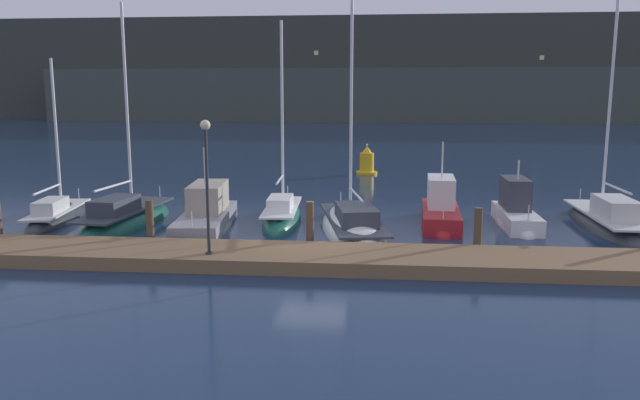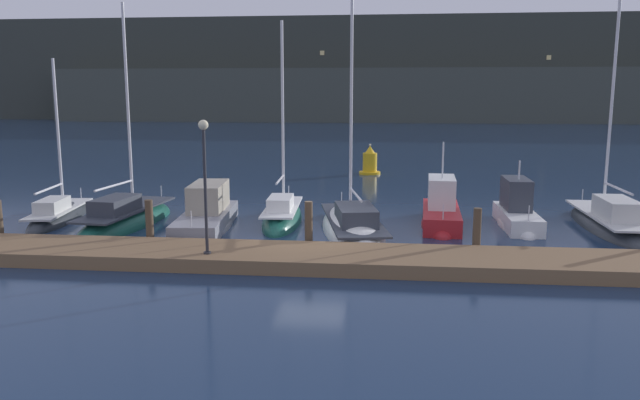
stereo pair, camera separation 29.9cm
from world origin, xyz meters
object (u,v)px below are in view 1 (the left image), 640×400
at_px(motorboat_berth_3, 206,221).
at_px(sailboat_berth_2, 126,223).
at_px(dock_lamppost, 206,166).
at_px(motorboat_berth_7, 516,218).
at_px(motorboat_berth_6, 440,217).
at_px(sailboat_berth_5, 353,229).
at_px(channel_buoy, 367,163).
at_px(sailboat_berth_1, 58,218).
at_px(sailboat_berth_8, 607,223).
at_px(sailboat_berth_4, 282,220).

bearing_deg(motorboat_berth_3, sailboat_berth_2, -179.29).
relative_size(sailboat_berth_2, dock_lamppost, 2.33).
xyz_separation_m(motorboat_berth_3, motorboat_berth_7, (12.87, 1.63, 0.01)).
bearing_deg(dock_lamppost, motorboat_berth_7, 33.69).
bearing_deg(motorboat_berth_6, sailboat_berth_5, -154.19).
height_order(channel_buoy, dock_lamppost, dock_lamppost).
bearing_deg(motorboat_berth_6, sailboat_berth_2, -173.16).
bearing_deg(dock_lamppost, sailboat_berth_1, 142.70).
bearing_deg(channel_buoy, sailboat_berth_1, -127.63).
relative_size(motorboat_berth_3, sailboat_berth_8, 0.59).
xyz_separation_m(sailboat_berth_5, sailboat_berth_8, (10.48, 1.84, 0.07)).
bearing_deg(sailboat_berth_5, motorboat_berth_6, 25.81).
height_order(sailboat_berth_5, sailboat_berth_8, sailboat_berth_8).
bearing_deg(channel_buoy, sailboat_berth_4, -101.44).
bearing_deg(sailboat_berth_8, sailboat_berth_4, -178.96).
bearing_deg(sailboat_berth_4, sailboat_berth_5, -26.97).
xyz_separation_m(sailboat_berth_4, motorboat_berth_6, (6.77, 0.18, 0.21)).
bearing_deg(sailboat_berth_8, sailboat_berth_5, -170.06).
bearing_deg(motorboat_berth_3, sailboat_berth_1, 173.95).
height_order(sailboat_berth_2, sailboat_berth_4, sailboat_berth_2).
xyz_separation_m(motorboat_berth_7, dock_lamppost, (-11.15, -7.43, 2.98)).
xyz_separation_m(motorboat_berth_7, channel_buoy, (-6.59, 16.11, 0.47)).
bearing_deg(channel_buoy, motorboat_berth_7, -67.73).
height_order(motorboat_berth_6, sailboat_berth_8, sailboat_berth_8).
xyz_separation_m(sailboat_berth_5, motorboat_berth_7, (6.79, 1.86, 0.21)).
xyz_separation_m(sailboat_berth_1, sailboat_berth_2, (3.39, -0.77, 0.01)).
height_order(motorboat_berth_7, sailboat_berth_8, sailboat_berth_8).
relative_size(sailboat_berth_4, motorboat_berth_6, 1.68).
xyz_separation_m(sailboat_berth_2, motorboat_berth_3, (3.46, 0.04, 0.18)).
distance_m(channel_buoy, dock_lamppost, 24.10).
distance_m(sailboat_berth_1, dock_lamppost, 11.23).
distance_m(sailboat_berth_5, channel_buoy, 17.98).
distance_m(motorboat_berth_6, channel_buoy, 16.57).
height_order(motorboat_berth_3, sailboat_berth_5, sailboat_berth_5).
xyz_separation_m(sailboat_berth_8, channel_buoy, (-10.28, 16.13, 0.61)).
xyz_separation_m(motorboat_berth_6, dock_lamppost, (-8.01, -7.34, 2.97)).
height_order(motorboat_berth_3, motorboat_berth_6, motorboat_berth_6).
relative_size(sailboat_berth_2, sailboat_berth_8, 0.88).
distance_m(motorboat_berth_3, sailboat_berth_8, 16.63).
bearing_deg(sailboat_berth_4, motorboat_berth_3, -155.28).
distance_m(sailboat_berth_2, motorboat_berth_3, 3.46).
xyz_separation_m(sailboat_berth_2, sailboat_berth_5, (9.54, -0.18, -0.02)).
relative_size(sailboat_berth_2, sailboat_berth_4, 1.06).
height_order(motorboat_berth_3, sailboat_berth_4, sailboat_berth_4).
bearing_deg(dock_lamppost, sailboat_berth_5, 51.97).
height_order(sailboat_berth_8, channel_buoy, sailboat_berth_8).
bearing_deg(motorboat_berth_6, sailboat_berth_4, -178.51).
height_order(sailboat_berth_2, motorboat_berth_7, sailboat_berth_2).
bearing_deg(sailboat_berth_2, motorboat_berth_7, 5.86).
bearing_deg(sailboat_berth_4, channel_buoy, 78.56).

